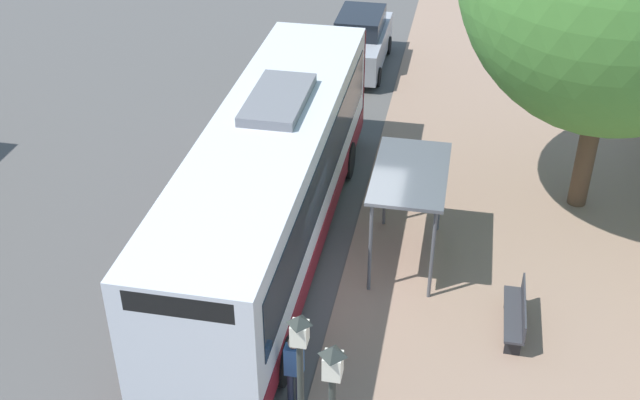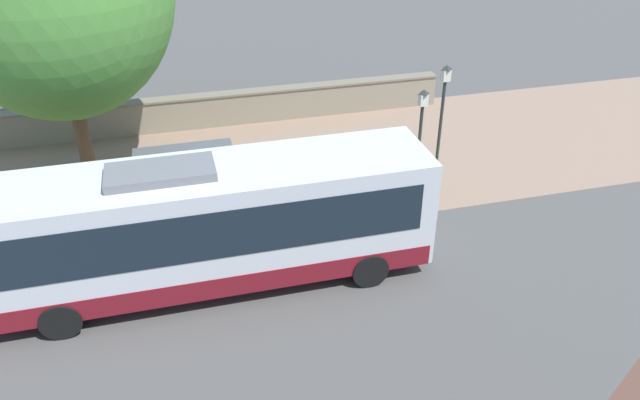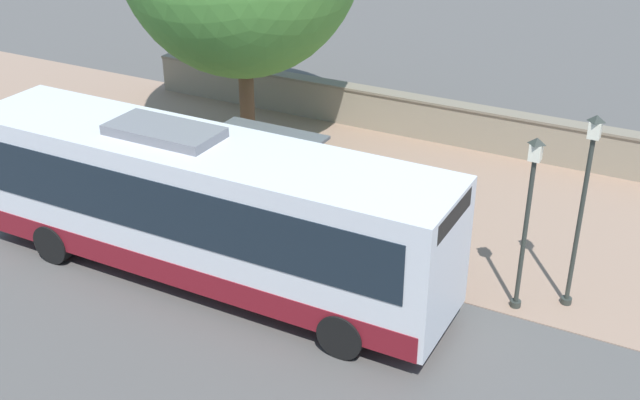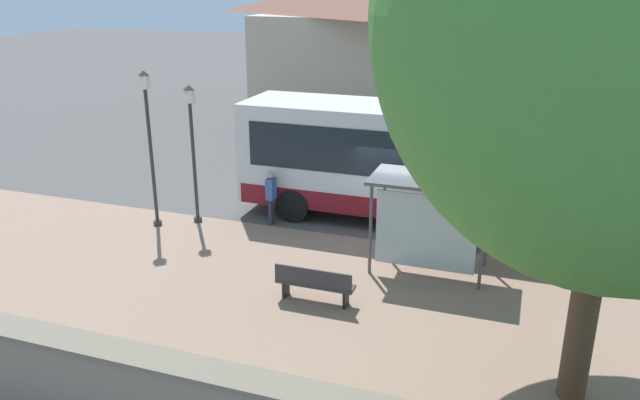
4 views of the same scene
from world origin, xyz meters
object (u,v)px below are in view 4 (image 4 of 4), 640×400
(bench, at_px, (315,284))
(bus_shelter, at_px, (431,197))
(street_lamp_far, at_px, (150,137))
(pedestrian, at_px, (271,194))
(shade_tree, at_px, (632,13))
(street_lamp_near, at_px, (193,143))
(bus, at_px, (443,163))

(bench, bearing_deg, bus_shelter, -41.42)
(street_lamp_far, bearing_deg, pedestrian, -68.00)
(street_lamp_far, height_order, shade_tree, shade_tree)
(street_lamp_near, xyz_separation_m, street_lamp_far, (-0.64, 0.97, 0.24))
(bus, relative_size, shade_tree, 1.13)
(bus_shelter, bearing_deg, street_lamp_near, 81.17)
(bus_shelter, height_order, street_lamp_far, street_lamp_far)
(street_lamp_near, bearing_deg, bench, -125.01)
(street_lamp_near, bearing_deg, bus_shelter, -98.83)
(bus, distance_m, street_lamp_far, 8.29)
(bus_shelter, height_order, shade_tree, shade_tree)
(pedestrian, bearing_deg, street_lamp_near, 105.88)
(bus_shelter, bearing_deg, street_lamp_far, 86.82)
(pedestrian, bearing_deg, bus, -71.42)
(bus, bearing_deg, pedestrian, 108.58)
(bus_shelter, bearing_deg, bus, 3.73)
(bus_shelter, distance_m, street_lamp_far, 8.01)
(bus, height_order, street_lamp_near, street_lamp_near)
(street_lamp_far, relative_size, shade_tree, 0.43)
(bus, xyz_separation_m, street_lamp_far, (-2.82, 7.76, 0.78))
(street_lamp_far, bearing_deg, shade_tree, -111.55)
(pedestrian, height_order, street_lamp_near, street_lamp_near)
(bus, bearing_deg, street_lamp_far, 109.96)
(bench, bearing_deg, street_lamp_near, 54.99)
(pedestrian, bearing_deg, bench, -145.39)
(pedestrian, xyz_separation_m, shade_tree, (-5.67, -8.10, 5.45))
(bench, height_order, street_lamp_far, street_lamp_far)
(street_lamp_near, bearing_deg, shade_tree, -116.35)
(bench, bearing_deg, bus, -18.39)
(bus, xyz_separation_m, shade_tree, (-7.24, -3.44, 4.51))
(street_lamp_near, distance_m, shade_tree, 12.08)
(bus_shelter, distance_m, shade_tree, 6.76)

